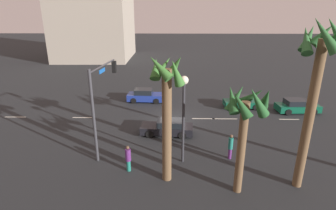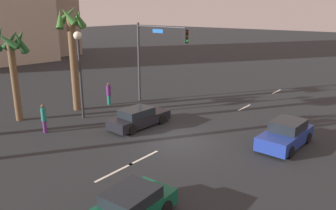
{
  "view_description": "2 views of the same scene",
  "coord_description": "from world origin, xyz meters",
  "px_view_note": "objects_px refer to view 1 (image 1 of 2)",
  "views": [
    {
      "loc": [
        -0.03,
        24.0,
        9.8
      ],
      "look_at": [
        0.5,
        0.62,
        1.6
      ],
      "focal_mm": 28.33,
      "sensor_mm": 36.0,
      "label": 1
    },
    {
      "loc": [
        -14.78,
        -10.96,
        7.51
      ],
      "look_at": [
        0.74,
        1.29,
        1.82
      ],
      "focal_mm": 35.76,
      "sensor_mm": 36.0,
      "label": 2
    }
  ],
  "objects_px": {
    "car_0": "(297,106)",
    "car_1": "(242,102)",
    "pedestrian_0": "(128,158)",
    "palm_tree_1": "(319,71)",
    "streetlamp": "(184,103)",
    "traffic_signal": "(101,93)",
    "car_3": "(145,96)",
    "pedestrian_1": "(231,146)",
    "car_2": "(167,128)",
    "palm_tree_2": "(166,99)",
    "palm_tree_0": "(246,115)"
  },
  "relations": [
    {
      "from": "pedestrian_0",
      "to": "car_0",
      "type": "bearing_deg",
      "value": -144.51
    },
    {
      "from": "traffic_signal",
      "to": "streetlamp",
      "type": "relative_size",
      "value": 1.07
    },
    {
      "from": "car_1",
      "to": "streetlamp",
      "type": "xyz_separation_m",
      "value": [
        6.76,
        11.2,
        3.67
      ]
    },
    {
      "from": "palm_tree_1",
      "to": "palm_tree_2",
      "type": "distance_m",
      "value": 8.01
    },
    {
      "from": "traffic_signal",
      "to": "palm_tree_1",
      "type": "distance_m",
      "value": 13.5
    },
    {
      "from": "car_1",
      "to": "pedestrian_0",
      "type": "bearing_deg",
      "value": 50.32
    },
    {
      "from": "car_3",
      "to": "palm_tree_2",
      "type": "xyz_separation_m",
      "value": [
        -2.88,
        15.2,
        4.55
      ]
    },
    {
      "from": "car_3",
      "to": "pedestrian_1",
      "type": "relative_size",
      "value": 2.31
    },
    {
      "from": "car_2",
      "to": "streetlamp",
      "type": "height_order",
      "value": "streetlamp"
    },
    {
      "from": "palm_tree_1",
      "to": "pedestrian_0",
      "type": "bearing_deg",
      "value": -7.78
    },
    {
      "from": "car_3",
      "to": "car_0",
      "type": "bearing_deg",
      "value": 168.8
    },
    {
      "from": "palm_tree_2",
      "to": "traffic_signal",
      "type": "bearing_deg",
      "value": -39.0
    },
    {
      "from": "car_0",
      "to": "pedestrian_0",
      "type": "bearing_deg",
      "value": 35.49
    },
    {
      "from": "pedestrian_1",
      "to": "palm_tree_0",
      "type": "relative_size",
      "value": 0.28
    },
    {
      "from": "palm_tree_1",
      "to": "palm_tree_0",
      "type": "bearing_deg",
      "value": 8.95
    },
    {
      "from": "car_0",
      "to": "traffic_signal",
      "type": "bearing_deg",
      "value": 24.67
    },
    {
      "from": "car_1",
      "to": "streetlamp",
      "type": "distance_m",
      "value": 13.59
    },
    {
      "from": "palm_tree_0",
      "to": "streetlamp",
      "type": "bearing_deg",
      "value": -45.65
    },
    {
      "from": "streetlamp",
      "to": "car_3",
      "type": "bearing_deg",
      "value": -73.33
    },
    {
      "from": "car_1",
      "to": "car_3",
      "type": "bearing_deg",
      "value": -10.12
    },
    {
      "from": "streetlamp",
      "to": "palm_tree_1",
      "type": "height_order",
      "value": "palm_tree_1"
    },
    {
      "from": "car_0",
      "to": "car_2",
      "type": "distance_m",
      "value": 14.39
    },
    {
      "from": "car_1",
      "to": "car_2",
      "type": "bearing_deg",
      "value": 40.94
    },
    {
      "from": "traffic_signal",
      "to": "pedestrian_0",
      "type": "bearing_deg",
      "value": 126.85
    },
    {
      "from": "car_0",
      "to": "streetlamp",
      "type": "height_order",
      "value": "streetlamp"
    },
    {
      "from": "car_3",
      "to": "pedestrian_0",
      "type": "relative_size",
      "value": 2.37
    },
    {
      "from": "palm_tree_1",
      "to": "traffic_signal",
      "type": "bearing_deg",
      "value": -19.21
    },
    {
      "from": "car_0",
      "to": "car_2",
      "type": "bearing_deg",
      "value": 22.89
    },
    {
      "from": "pedestrian_0",
      "to": "palm_tree_2",
      "type": "height_order",
      "value": "palm_tree_2"
    },
    {
      "from": "traffic_signal",
      "to": "car_3",
      "type": "bearing_deg",
      "value": -99.17
    },
    {
      "from": "car_1",
      "to": "palm_tree_2",
      "type": "relative_size",
      "value": 0.51
    },
    {
      "from": "car_0",
      "to": "palm_tree_2",
      "type": "height_order",
      "value": "palm_tree_2"
    },
    {
      "from": "car_0",
      "to": "car_3",
      "type": "distance_m",
      "value": 16.34
    },
    {
      "from": "traffic_signal",
      "to": "pedestrian_0",
      "type": "xyz_separation_m",
      "value": [
        -2.21,
        2.95,
        -3.45
      ]
    },
    {
      "from": "traffic_signal",
      "to": "car_2",
      "type": "bearing_deg",
      "value": -150.49
    },
    {
      "from": "streetlamp",
      "to": "palm_tree_0",
      "type": "height_order",
      "value": "palm_tree_0"
    },
    {
      "from": "streetlamp",
      "to": "traffic_signal",
      "type": "bearing_deg",
      "value": -16.72
    },
    {
      "from": "palm_tree_2",
      "to": "car_3",
      "type": "bearing_deg",
      "value": -79.28
    },
    {
      "from": "streetlamp",
      "to": "pedestrian_0",
      "type": "relative_size",
      "value": 3.39
    },
    {
      "from": "traffic_signal",
      "to": "palm_tree_0",
      "type": "distance_m",
      "value": 10.18
    },
    {
      "from": "pedestrian_0",
      "to": "palm_tree_1",
      "type": "bearing_deg",
      "value": 172.22
    },
    {
      "from": "pedestrian_0",
      "to": "palm_tree_0",
      "type": "distance_m",
      "value": 7.95
    },
    {
      "from": "car_3",
      "to": "palm_tree_2",
      "type": "relative_size",
      "value": 0.54
    },
    {
      "from": "pedestrian_0",
      "to": "car_2",
      "type": "bearing_deg",
      "value": -113.3
    },
    {
      "from": "car_0",
      "to": "car_1",
      "type": "bearing_deg",
      "value": -13.32
    },
    {
      "from": "pedestrian_1",
      "to": "car_2",
      "type": "bearing_deg",
      "value": -40.67
    },
    {
      "from": "car_3",
      "to": "car_2",
      "type": "bearing_deg",
      "value": 107.55
    },
    {
      "from": "car_1",
      "to": "traffic_signal",
      "type": "distance_m",
      "value": 16.16
    },
    {
      "from": "car_1",
      "to": "pedestrian_0",
      "type": "relative_size",
      "value": 2.25
    },
    {
      "from": "pedestrian_0",
      "to": "pedestrian_1",
      "type": "relative_size",
      "value": 0.97
    }
  ]
}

